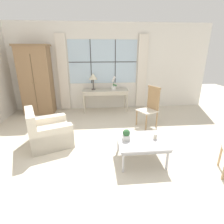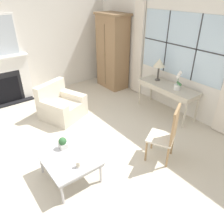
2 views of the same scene
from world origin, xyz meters
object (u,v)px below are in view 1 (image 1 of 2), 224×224
at_px(potted_plant_small, 126,135).
at_px(console_table, 105,92).
at_px(armoire, 37,80).
at_px(side_chair_wooden, 150,105).
at_px(potted_orchid, 114,85).
at_px(table_lamp, 93,77).
at_px(pillar_candle, 155,137).
at_px(armchair_upholstered, 48,133).
at_px(coffee_table, 141,142).

bearing_deg(potted_plant_small, console_table, 94.40).
bearing_deg(armoire, side_chair_wooden, -22.01).
xyz_separation_m(console_table, potted_orchid, (0.27, -0.03, 0.25)).
bearing_deg(potted_orchid, armoire, 179.29).
distance_m(table_lamp, pillar_candle, 3.23).
distance_m(armoire, armchair_upholstered, 2.40).
height_order(console_table, potted_plant_small, console_table).
xyz_separation_m(potted_orchid, potted_plant_small, (-0.05, -2.82, -0.38)).
bearing_deg(pillar_candle, side_chair_wooden, 76.34).
height_order(potted_orchid, armchair_upholstered, potted_orchid).
xyz_separation_m(table_lamp, potted_plant_small, (0.61, -2.91, -0.63)).
relative_size(armoire, console_table, 1.43).
bearing_deg(potted_orchid, armchair_upholstered, -128.27).
height_order(coffee_table, pillar_candle, pillar_candle).
bearing_deg(armoire, table_lamp, 1.98).
distance_m(console_table, table_lamp, 0.64).
distance_m(table_lamp, potted_orchid, 0.72).
relative_size(console_table, table_lamp, 2.72).
bearing_deg(table_lamp, potted_plant_small, -78.19).
bearing_deg(console_table, potted_plant_small, -85.60).
distance_m(potted_orchid, potted_plant_small, 2.85).
height_order(armoire, side_chair_wooden, armoire).
bearing_deg(potted_plant_small, potted_orchid, 88.93).
bearing_deg(potted_orchid, potted_plant_small, -91.07).
distance_m(console_table, pillar_candle, 2.98).
height_order(coffee_table, potted_plant_small, potted_plant_small).
xyz_separation_m(console_table, pillar_candle, (0.76, -2.88, -0.18)).
distance_m(table_lamp, coffee_table, 3.18).
relative_size(table_lamp, pillar_candle, 4.71).
bearing_deg(coffee_table, console_table, 99.68).
bearing_deg(armchair_upholstered, console_table, 57.05).
bearing_deg(coffee_table, armoire, 132.45).
bearing_deg(armchair_upholstered, side_chair_wooden, 17.56).
xyz_separation_m(armchair_upholstered, pillar_candle, (2.14, -0.75, 0.20)).
height_order(armchair_upholstered, potted_plant_small, armchair_upholstered).
bearing_deg(potted_plant_small, coffee_table, -8.70).
xyz_separation_m(coffee_table, potted_plant_small, (-0.27, 0.04, 0.15)).
distance_m(console_table, side_chair_wooden, 1.75).
distance_m(table_lamp, potted_plant_small, 3.04).
distance_m(coffee_table, potted_plant_small, 0.31).
bearing_deg(pillar_candle, table_lamp, 111.35).
bearing_deg(coffee_table, potted_plant_small, 171.30).
distance_m(table_lamp, side_chair_wooden, 2.14).
relative_size(table_lamp, potted_orchid, 1.22).
height_order(potted_orchid, potted_plant_small, potted_orchid).
relative_size(coffee_table, pillar_candle, 7.48).
xyz_separation_m(potted_orchid, pillar_candle, (0.49, -2.84, -0.43)).
xyz_separation_m(table_lamp, potted_orchid, (0.66, -0.09, -0.26)).
xyz_separation_m(console_table, armchair_upholstered, (-1.38, -2.13, -0.38)).
relative_size(console_table, potted_orchid, 3.31).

